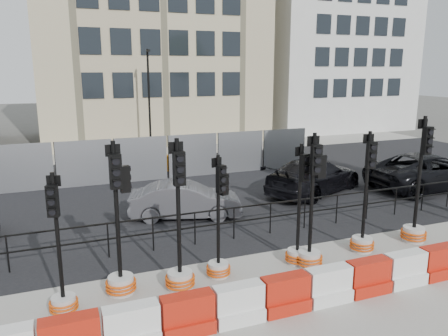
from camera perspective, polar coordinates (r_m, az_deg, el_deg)
name	(u,v)px	position (r m, az deg, el deg)	size (l,w,h in m)	color
ground	(251,255)	(12.07, 3.53, -11.31)	(120.00, 120.00, 0.00)	#51514C
sidewalk_near	(311,311)	(9.74, 11.34, -17.81)	(40.00, 6.00, 0.02)	gray
road	(180,190)	(18.28, -5.74, -2.82)	(40.00, 14.00, 0.03)	black
sidewalk_far	(139,152)	(26.84, -10.98, 2.05)	(40.00, 4.00, 0.02)	gray
building_cream	(146,9)	(32.90, -10.11, 19.78)	(15.00, 10.06, 18.00)	#C3B88E
building_white	(327,31)	(38.74, 13.32, 17.08)	(12.00, 9.06, 16.00)	silver
kerb_railing	(234,217)	(12.84, 1.31, -6.48)	(18.00, 0.04, 1.00)	black
heras_fencing	(154,161)	(20.56, -9.15, 0.85)	(14.33, 1.72, 2.00)	gray
lamp_post_far	(149,99)	(25.54, -9.75, 8.84)	(0.12, 0.56, 6.00)	black
barrier_row	(307,291)	(9.71, 10.78, -15.48)	(14.65, 0.50, 0.80)	red
traffic_signal_a	(62,285)	(9.79, -20.42, -14.19)	(0.59, 0.59, 2.99)	silver
traffic_signal_b	(120,259)	(10.09, -13.40, -11.54)	(0.69, 0.69, 3.48)	silver
traffic_signal_c	(180,260)	(10.12, -5.79, -11.82)	(0.69, 0.69, 3.50)	silver
traffic_signal_d	(219,249)	(10.63, -0.66, -10.52)	(0.59, 0.59, 3.02)	silver
traffic_signal_e	(298,240)	(11.48, 9.66, -9.26)	(0.62, 0.62, 3.15)	silver
traffic_signal_f	(311,237)	(11.29, 11.27, -8.77)	(0.68, 0.68, 3.45)	silver
traffic_signal_g	(363,228)	(12.61, 17.74, -7.45)	(0.66, 0.66, 3.35)	silver
traffic_signal_h	(416,217)	(13.82, 23.75, -5.87)	(0.72, 0.72, 3.67)	silver
car_b	(186,200)	(14.77, -5.05, -4.22)	(3.94, 2.31, 1.23)	#4F4F54
car_c	(314,176)	(17.95, 11.68, -1.04)	(5.24, 3.83, 1.41)	black
car_d	(430,171)	(20.15, 25.26, -0.37)	(5.44, 2.56, 1.50)	black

